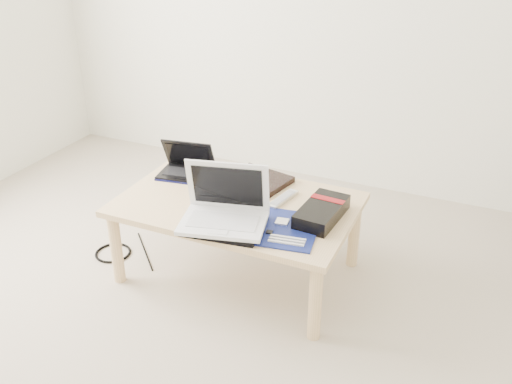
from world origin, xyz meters
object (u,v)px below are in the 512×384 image
at_px(coffee_table, 237,211).
at_px(gpu_box, 322,212).
at_px(netbook, 187,168).
at_px(white_laptop, 225,210).

bearing_deg(coffee_table, gpu_box, 1.62).
xyz_separation_m(netbook, white_laptop, (0.41, -0.38, 0.03)).
height_order(white_laptop, gpu_box, white_laptop).
height_order(coffee_table, gpu_box, gpu_box).
bearing_deg(gpu_box, coffee_table, -178.38).
distance_m(coffee_table, white_laptop, 0.25).
bearing_deg(coffee_table, white_laptop, -78.19).
bearing_deg(white_laptop, netbook, 137.49).
distance_m(netbook, gpu_box, 0.79).
bearing_deg(netbook, white_laptop, -42.51).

